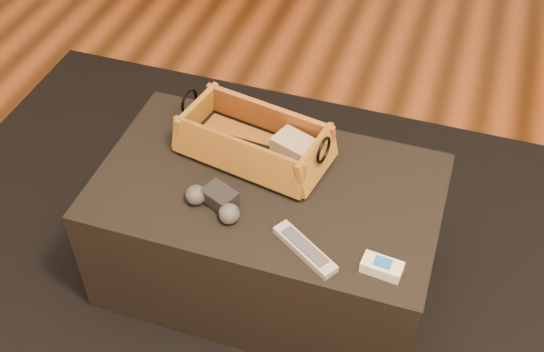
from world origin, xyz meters
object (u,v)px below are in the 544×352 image
(game_controller, at_px, (215,201))
(tv_remote, at_px, (245,149))
(wicker_basket, at_px, (254,141))
(cream_gadget, at_px, (382,267))
(ottoman, at_px, (268,232))
(silver_remote, at_px, (305,249))

(game_controller, bearing_deg, tv_remote, 89.01)
(wicker_basket, distance_m, cream_gadget, 0.55)
(ottoman, bearing_deg, cream_gadget, -28.55)
(wicker_basket, height_order, silver_remote, wicker_basket)
(ottoman, relative_size, game_controller, 5.31)
(ottoman, bearing_deg, game_controller, -128.72)
(wicker_basket, bearing_deg, cream_gadget, -34.59)
(wicker_basket, distance_m, silver_remote, 0.40)
(wicker_basket, bearing_deg, ottoman, -54.25)
(game_controller, xyz_separation_m, cream_gadget, (0.49, -0.07, -0.01))
(tv_remote, bearing_deg, game_controller, -86.29)
(silver_remote, bearing_deg, game_controller, 165.83)
(ottoman, distance_m, tv_remote, 0.28)
(silver_remote, bearing_deg, ottoman, 129.95)
(ottoman, relative_size, silver_remote, 4.95)
(ottoman, relative_size, tv_remote, 4.18)
(tv_remote, distance_m, wicker_basket, 0.04)
(cream_gadget, bearing_deg, game_controller, 171.72)
(wicker_basket, bearing_deg, silver_remote, -51.45)
(tv_remote, relative_size, cream_gadget, 2.19)
(tv_remote, xyz_separation_m, wicker_basket, (0.03, 0.01, 0.03))
(game_controller, relative_size, cream_gadget, 1.72)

